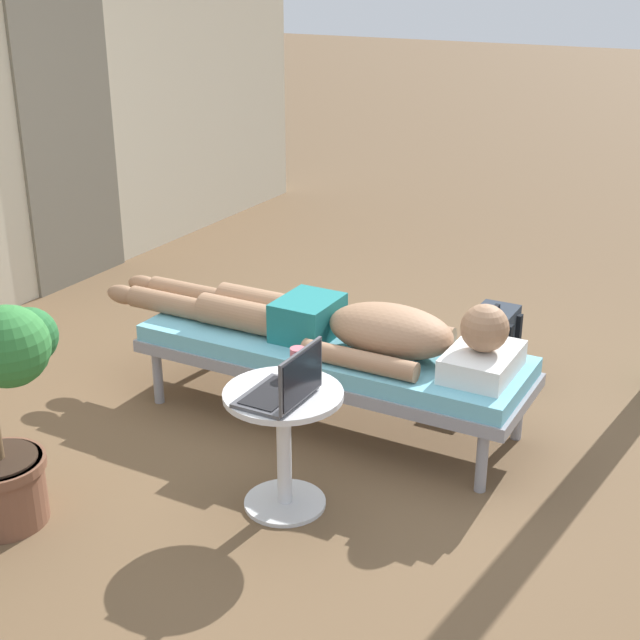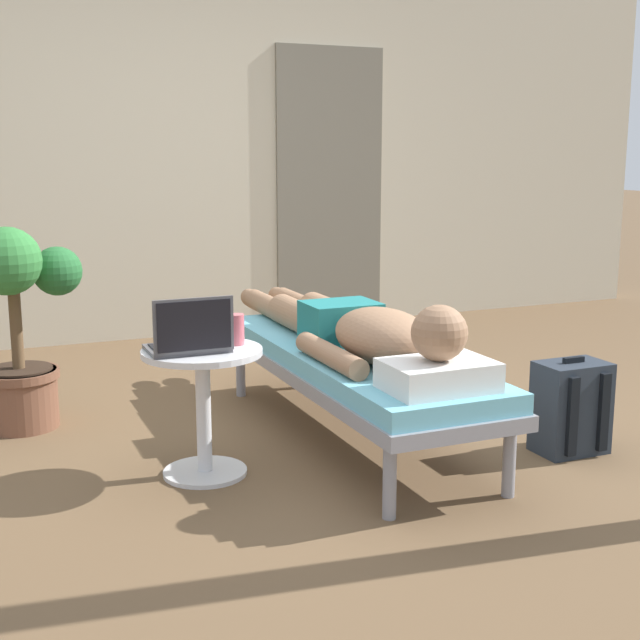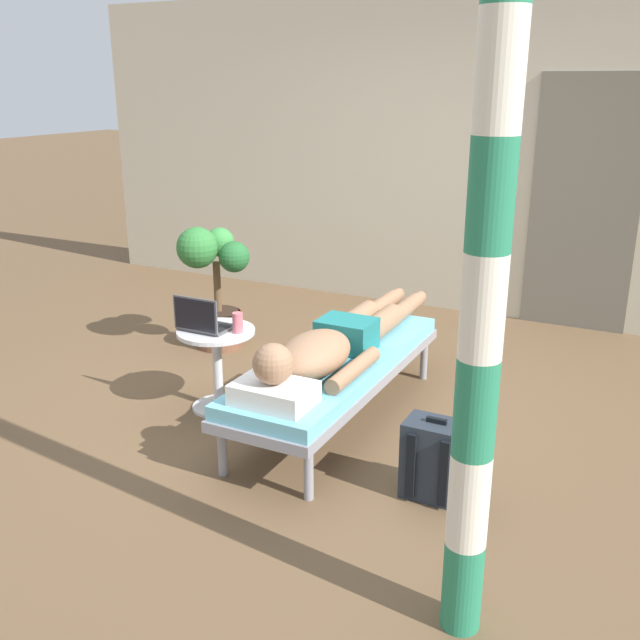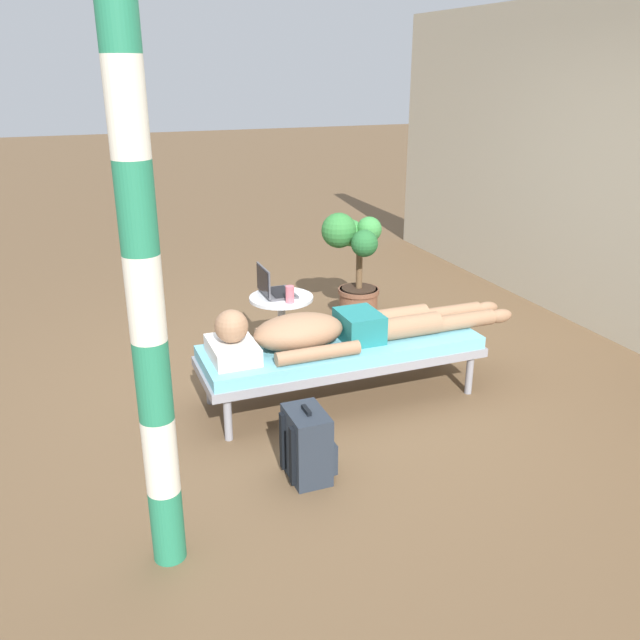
% 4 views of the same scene
% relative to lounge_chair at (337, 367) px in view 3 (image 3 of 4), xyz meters
% --- Properties ---
extents(ground_plane, '(40.00, 40.00, 0.00)m').
position_rel_lounge_chair_xyz_m(ground_plane, '(-0.24, 0.06, -0.35)').
color(ground_plane, brown).
extents(house_wall_back, '(7.60, 0.20, 2.70)m').
position_rel_lounge_chair_xyz_m(house_wall_back, '(-0.00, 2.60, 1.00)').
color(house_wall_back, beige).
rests_on(house_wall_back, ground).
extents(house_door_panel, '(0.84, 0.03, 2.04)m').
position_rel_lounge_chair_xyz_m(house_door_panel, '(0.99, 2.49, 0.67)').
color(house_door_panel, '#6D6759').
rests_on(house_door_panel, ground).
extents(lounge_chair, '(0.61, 1.91, 0.42)m').
position_rel_lounge_chair_xyz_m(lounge_chair, '(0.00, 0.00, 0.00)').
color(lounge_chair, gray).
rests_on(lounge_chair, ground).
extents(person_reclining, '(0.53, 2.17, 0.32)m').
position_rel_lounge_chair_xyz_m(person_reclining, '(0.00, -0.07, 0.17)').
color(person_reclining, white).
rests_on(person_reclining, lounge_chair).
extents(side_table, '(0.48, 0.48, 0.52)m').
position_rel_lounge_chair_xyz_m(side_table, '(-0.74, -0.18, 0.01)').
color(side_table, silver).
rests_on(side_table, ground).
extents(laptop, '(0.31, 0.24, 0.23)m').
position_rel_lounge_chair_xyz_m(laptop, '(-0.80, -0.23, 0.24)').
color(laptop, '#4C4C51').
rests_on(laptop, side_table).
extents(drink_glass, '(0.06, 0.06, 0.12)m').
position_rel_lounge_chair_xyz_m(drink_glass, '(-0.59, -0.16, 0.24)').
color(drink_glass, '#D86672').
rests_on(drink_glass, side_table).
extents(backpack, '(0.30, 0.26, 0.42)m').
position_rel_lounge_chair_xyz_m(backpack, '(0.79, -0.54, -0.15)').
color(backpack, '#262D38').
rests_on(backpack, ground).
extents(potted_plant, '(0.57, 0.55, 0.97)m').
position_rel_lounge_chair_xyz_m(potted_plant, '(-1.38, 0.70, 0.21)').
color(potted_plant, brown).
rests_on(potted_plant, ground).
extents(porch_post, '(0.15, 0.15, 2.55)m').
position_rel_lounge_chair_xyz_m(porch_post, '(1.18, -1.36, 0.93)').
color(porch_post, '#267F59').
rests_on(porch_post, ground).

